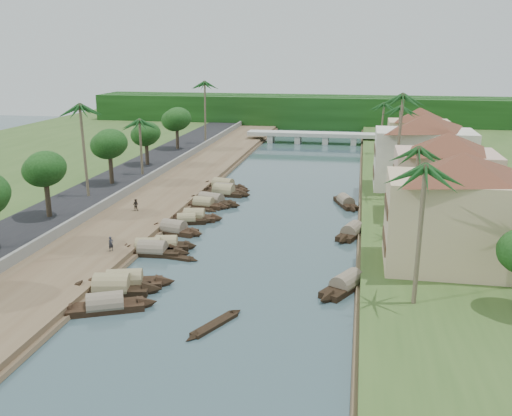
% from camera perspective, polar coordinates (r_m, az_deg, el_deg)
% --- Properties ---
extents(ground, '(220.00, 220.00, 0.00)m').
position_cam_1_polar(ground, '(56.25, -0.91, -4.95)').
color(ground, '#344A4F').
rests_on(ground, ground).
extents(left_bank, '(10.00, 180.00, 0.80)m').
position_cam_1_polar(left_bank, '(78.76, -9.50, 1.15)').
color(left_bank, brown).
rests_on(left_bank, ground).
extents(right_bank, '(16.00, 180.00, 1.20)m').
position_cam_1_polar(right_bank, '(74.64, 16.68, 0.06)').
color(right_bank, '#324E1F').
rests_on(right_bank, ground).
extents(road, '(8.00, 180.00, 1.40)m').
position_cam_1_polar(road, '(81.94, -15.11, 1.60)').
color(road, black).
rests_on(road, ground).
extents(retaining_wall, '(0.40, 180.00, 1.10)m').
position_cam_1_polar(retaining_wall, '(80.05, -12.36, 1.93)').
color(retaining_wall, slate).
rests_on(retaining_wall, left_bank).
extents(treeline, '(120.00, 14.00, 8.00)m').
position_cam_1_polar(treeline, '(152.81, 6.57, 9.55)').
color(treeline, black).
rests_on(treeline, ground).
extents(bridge, '(28.00, 4.00, 2.40)m').
position_cam_1_polar(bridge, '(125.38, 5.61, 7.23)').
color(bridge, '#ADAEA2').
rests_on(bridge, ground).
extents(building_near, '(14.85, 14.85, 10.20)m').
position_cam_1_polar(building_near, '(52.11, 19.54, -0.17)').
color(building_near, tan).
rests_on(building_near, right_bank).
extents(building_mid, '(14.11, 14.11, 9.70)m').
position_cam_1_polar(building_mid, '(67.71, 18.37, 3.20)').
color(building_mid, '#CEAA91').
rests_on(building_mid, right_bank).
extents(building_far, '(15.59, 15.59, 10.20)m').
position_cam_1_polar(building_far, '(81.20, 16.43, 5.48)').
color(building_far, white).
rests_on(building_far, right_bank).
extents(building_distant, '(12.62, 12.62, 9.20)m').
position_cam_1_polar(building_distant, '(101.05, 15.90, 7.10)').
color(building_distant, tan).
rests_on(building_distant, right_bank).
extents(sampan_0, '(8.23, 4.92, 2.18)m').
position_cam_1_polar(sampan_0, '(46.59, -14.83, -9.45)').
color(sampan_0, black).
rests_on(sampan_0, ground).
extents(sampan_1, '(8.87, 3.51, 2.53)m').
position_cam_1_polar(sampan_1, '(49.72, -14.18, -7.76)').
color(sampan_1, black).
rests_on(sampan_1, ground).
extents(sampan_2, '(8.99, 4.21, 2.32)m').
position_cam_1_polar(sampan_2, '(50.61, -12.98, -7.26)').
color(sampan_2, black).
rests_on(sampan_2, ground).
extents(sampan_3, '(8.00, 2.08, 2.15)m').
position_cam_1_polar(sampan_3, '(57.67, -10.31, -4.24)').
color(sampan_3, black).
rests_on(sampan_3, ground).
extents(sampan_4, '(7.45, 3.11, 2.09)m').
position_cam_1_polar(sampan_4, '(58.55, -10.71, -3.96)').
color(sampan_4, black).
rests_on(sampan_4, ground).
extents(sampan_5, '(6.56, 2.87, 2.07)m').
position_cam_1_polar(sampan_5, '(59.05, -8.92, -3.71)').
color(sampan_5, black).
rests_on(sampan_5, ground).
extents(sampan_6, '(7.66, 3.28, 2.23)m').
position_cam_1_polar(sampan_6, '(63.98, -8.22, -2.15)').
color(sampan_6, black).
rests_on(sampan_6, ground).
extents(sampan_7, '(6.43, 3.05, 1.75)m').
position_cam_1_polar(sampan_7, '(67.22, -6.97, -1.25)').
color(sampan_7, black).
rests_on(sampan_7, ground).
extents(sampan_8, '(7.32, 2.81, 2.22)m').
position_cam_1_polar(sampan_8, '(68.30, -6.19, -0.94)').
color(sampan_8, black).
rests_on(sampan_8, ground).
extents(sampan_9, '(9.22, 4.26, 2.29)m').
position_cam_1_polar(sampan_9, '(75.41, -4.52, 0.69)').
color(sampan_9, black).
rests_on(sampan_9, ground).
extents(sampan_10, '(7.31, 2.46, 2.01)m').
position_cam_1_polar(sampan_10, '(73.90, -5.26, 0.35)').
color(sampan_10, black).
rests_on(sampan_10, ground).
extents(sampan_11, '(8.43, 2.91, 2.35)m').
position_cam_1_polar(sampan_11, '(79.99, -3.26, 1.58)').
color(sampan_11, black).
rests_on(sampan_11, ground).
extents(sampan_12, '(7.68, 1.65, 1.87)m').
position_cam_1_polar(sampan_12, '(81.75, -3.15, 1.88)').
color(sampan_12, black).
rests_on(sampan_12, ground).
extents(sampan_13, '(8.67, 3.71, 2.31)m').
position_cam_1_polar(sampan_13, '(83.85, -3.31, 2.23)').
color(sampan_13, black).
rests_on(sampan_13, ground).
extents(sampan_14, '(5.50, 8.47, 2.13)m').
position_cam_1_polar(sampan_14, '(49.59, 9.05, -7.54)').
color(sampan_14, black).
rests_on(sampan_14, ground).
extents(sampan_15, '(4.06, 7.87, 2.10)m').
position_cam_1_polar(sampan_15, '(63.37, 9.58, -2.39)').
color(sampan_15, black).
rests_on(sampan_15, ground).
extents(sampan_16, '(4.11, 8.04, 1.99)m').
position_cam_1_polar(sampan_16, '(75.52, 8.96, 0.56)').
color(sampan_16, black).
rests_on(sampan_16, ground).
extents(canoe_0, '(3.52, 6.03, 0.83)m').
position_cam_1_polar(canoe_0, '(43.06, -4.15, -11.56)').
color(canoe_0, black).
rests_on(canoe_0, ground).
extents(canoe_1, '(5.45, 1.84, 0.87)m').
position_cam_1_polar(canoe_1, '(56.53, -8.22, -4.90)').
color(canoe_1, black).
rests_on(canoe_1, ground).
extents(canoe_2, '(5.78, 2.68, 0.85)m').
position_cam_1_polar(canoe_2, '(73.15, -5.84, -0.07)').
color(canoe_2, black).
rests_on(canoe_2, ground).
extents(palm_0, '(3.20, 3.20, 12.03)m').
position_cam_1_polar(palm_0, '(42.18, 16.49, 3.59)').
color(palm_0, '#75654E').
rests_on(palm_0, ground).
extents(palm_1, '(3.20, 3.20, 10.70)m').
position_cam_1_polar(palm_1, '(58.07, 15.88, 5.48)').
color(palm_1, '#75654E').
rests_on(palm_1, ground).
extents(palm_2, '(3.20, 3.20, 14.67)m').
position_cam_1_polar(palm_2, '(73.14, 14.25, 10.57)').
color(palm_2, '#75654E').
rests_on(palm_2, ground).
extents(palm_3, '(3.20, 3.20, 11.85)m').
position_cam_1_polar(palm_3, '(88.41, 14.21, 9.60)').
color(palm_3, '#75654E').
rests_on(palm_3, ground).
extents(palm_5, '(3.20, 3.20, 13.14)m').
position_cam_1_polar(palm_5, '(75.22, -17.09, 9.53)').
color(palm_5, '#75654E').
rests_on(palm_5, ground).
extents(palm_6, '(3.20, 3.20, 9.72)m').
position_cam_1_polar(palm_6, '(87.32, -11.56, 8.46)').
color(palm_6, '#75654E').
rests_on(palm_6, ground).
extents(palm_7, '(3.20, 3.20, 10.61)m').
position_cam_1_polar(palm_7, '(106.87, 12.51, 10.01)').
color(palm_7, '#75654E').
rests_on(palm_7, ground).
extents(palm_8, '(3.20, 3.20, 13.64)m').
position_cam_1_polar(palm_8, '(115.68, -5.20, 12.25)').
color(palm_8, '#75654E').
rests_on(palm_8, ground).
extents(tree_2, '(4.51, 4.51, 7.34)m').
position_cam_1_polar(tree_2, '(67.77, -20.36, 3.59)').
color(tree_2, '#3F3424').
rests_on(tree_2, ground).
extents(tree_3, '(4.72, 4.72, 7.56)m').
position_cam_1_polar(tree_3, '(82.47, -14.45, 6.15)').
color(tree_3, '#3F3424').
rests_on(tree_3, ground).
extents(tree_4, '(4.39, 4.39, 6.85)m').
position_cam_1_polar(tree_4, '(95.24, -10.95, 7.21)').
color(tree_4, '#3F3424').
rests_on(tree_4, ground).
extents(tree_5, '(5.05, 5.05, 7.68)m').
position_cam_1_polar(tree_5, '(110.12, -7.94, 8.74)').
color(tree_5, '#3F3424').
rests_on(tree_5, ground).
extents(tree_6, '(3.98, 3.98, 7.30)m').
position_cam_1_polar(tree_6, '(84.01, 19.71, 5.76)').
color(tree_6, '#3F3424').
rests_on(tree_6, ground).
extents(person_near, '(0.60, 0.64, 1.46)m').
position_cam_1_polar(person_near, '(57.13, -14.30, -3.49)').
color(person_near, '#282930').
rests_on(person_near, left_bank).
extents(person_far, '(0.71, 0.56, 1.46)m').
position_cam_1_polar(person_far, '(70.73, -11.95, 0.32)').
color(person_far, '#2C251F').
rests_on(person_far, left_bank).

